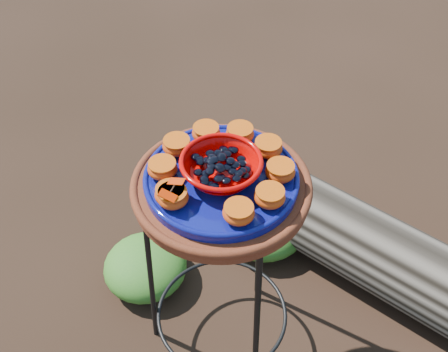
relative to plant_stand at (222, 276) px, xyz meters
The scene contains 20 objects.
ground 0.35m from the plant_stand, ahead, with size 60.00×60.00×0.00m, color #301E14.
plant_stand is the anchor object (origin of this frame).
terracotta_saucer 0.37m from the plant_stand, ahead, with size 0.43×0.43×0.03m, color #502008.
cobalt_plate 0.40m from the plant_stand, ahead, with size 0.37×0.37×0.02m, color #0A0746.
red_bowl 0.43m from the plant_stand, ahead, with size 0.18×0.18×0.05m, color #C40402, non-canonical shape.
glass_gems 0.47m from the plant_stand, ahead, with size 0.14×0.14×0.02m, color black, non-canonical shape.
orange_half_0 0.45m from the plant_stand, 107.47° to the right, with size 0.07×0.07×0.04m, color #BB420D.
orange_half_1 0.45m from the plant_stand, 40.03° to the right, with size 0.07×0.07×0.04m, color #BB420D.
orange_half_2 0.45m from the plant_stand, ahead, with size 0.07×0.07×0.04m, color #BB420D.
orange_half_3 0.45m from the plant_stand, 31.97° to the left, with size 0.07×0.07×0.04m, color #BB420D.
orange_half_4 0.45m from the plant_stand, 67.97° to the left, with size 0.07×0.07×0.04m, color #BB420D.
orange_half_5 0.45m from the plant_stand, 103.97° to the left, with size 0.07×0.07×0.04m, color #BB420D.
orange_half_6 0.45m from the plant_stand, 139.97° to the left, with size 0.07×0.07×0.04m, color #BB420D.
orange_half_7 0.45m from the plant_stand, behind, with size 0.07×0.07×0.04m, color #BB420D.
orange_half_8 0.45m from the plant_stand, 148.03° to the right, with size 0.07×0.07×0.04m, color #BB420D.
orange_half_9 0.45m from the plant_stand, 112.03° to the right, with size 0.07×0.07×0.04m, color #BB420D.
butterfly 0.48m from the plant_stand, 107.47° to the right, with size 0.08×0.05×0.01m, color #BE2400, non-canonical shape.
driftwood_log 0.66m from the plant_stand, 53.54° to the left, with size 1.45×0.38×0.27m, color black, non-canonical shape.
foliage_left 0.45m from the plant_stand, behind, with size 0.29×0.29×0.15m, color #2D641D.
foliage_back 0.52m from the plant_stand, 103.58° to the left, with size 0.32×0.32×0.16m, color #2D641D.
Camera 1 is at (0.52, -0.77, 1.70)m, focal length 45.00 mm.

